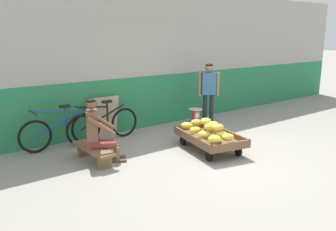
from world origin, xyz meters
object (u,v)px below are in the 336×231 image
at_px(vendor_seated, 98,131).
at_px(weighing_scale, 195,115).
at_px(low_bench, 94,151).
at_px(sign_board, 103,117).
at_px(customer_adult, 209,88).
at_px(bicycle_far_left, 103,125).
at_px(plastic_crate, 195,128).
at_px(bicycle_near_left, 61,131).
at_px(shopping_bag, 212,134).
at_px(banana_cart, 210,138).

height_order(vendor_seated, weighing_scale, vendor_seated).
distance_m(low_bench, sign_board, 1.61).
height_order(low_bench, vendor_seated, vendor_seated).
bearing_deg(weighing_scale, customer_adult, 24.40).
xyz_separation_m(vendor_seated, sign_board, (0.80, 1.37, -0.12)).
bearing_deg(bicycle_far_left, sign_board, 63.13).
distance_m(plastic_crate, customer_adult, 1.09).
relative_size(vendor_seated, bicycle_near_left, 0.69).
bearing_deg(plastic_crate, low_bench, -175.64).
height_order(vendor_seated, bicycle_near_left, vendor_seated).
bearing_deg(shopping_bag, banana_cart, -138.31).
relative_size(customer_adult, shopping_bag, 6.38).
xyz_separation_m(plastic_crate, bicycle_near_left, (-2.72, 0.90, 0.20)).
relative_size(low_bench, weighing_scale, 3.69).
bearing_deg(shopping_bag, vendor_seated, 174.67).
relative_size(plastic_crate, shopping_bag, 1.50).
xyz_separation_m(plastic_crate, weighing_scale, (0.00, -0.00, 0.30)).
relative_size(sign_board, shopping_bag, 3.71).
relative_size(vendor_seated, plastic_crate, 3.17).
xyz_separation_m(bicycle_far_left, customer_adult, (2.52, -0.51, 0.60)).
bearing_deg(vendor_seated, plastic_crate, 5.42).
bearing_deg(low_bench, bicycle_near_left, 97.99).
relative_size(plastic_crate, bicycle_near_left, 0.22).
bearing_deg(customer_adult, sign_board, 160.83).
bearing_deg(customer_adult, shopping_bag, -128.21).
bearing_deg(sign_board, bicycle_far_left, -116.87).
bearing_deg(plastic_crate, weighing_scale, -90.00).
relative_size(low_bench, customer_adult, 0.72).
bearing_deg(customer_adult, banana_cart, -132.58).
relative_size(bicycle_near_left, sign_board, 1.87).
bearing_deg(shopping_bag, low_bench, 173.96).
relative_size(plastic_crate, sign_board, 0.40).
distance_m(banana_cart, low_bench, 2.21).
height_order(bicycle_far_left, customer_adult, customer_adult).
height_order(vendor_seated, shopping_bag, vendor_seated).
relative_size(vendor_seated, bicycle_far_left, 0.69).
relative_size(vendor_seated, shopping_bag, 4.75).
distance_m(low_bench, customer_adult, 3.37).
bearing_deg(bicycle_far_left, low_bench, -125.33).
bearing_deg(plastic_crate, customer_adult, 24.32).
distance_m(sign_board, shopping_bag, 2.40).
height_order(bicycle_far_left, shopping_bag, bicycle_far_left).
distance_m(plastic_crate, bicycle_near_left, 2.87).
height_order(bicycle_near_left, bicycle_far_left, same).
bearing_deg(low_bench, customer_adult, 8.80).
distance_m(vendor_seated, weighing_scale, 2.50).
bearing_deg(shopping_bag, bicycle_near_left, 153.73).
xyz_separation_m(plastic_crate, sign_board, (-1.69, 1.13, 0.29)).
xyz_separation_m(vendor_seated, plastic_crate, (2.49, 0.24, -0.42)).
xyz_separation_m(vendor_seated, weighing_scale, (2.49, 0.23, -0.11)).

